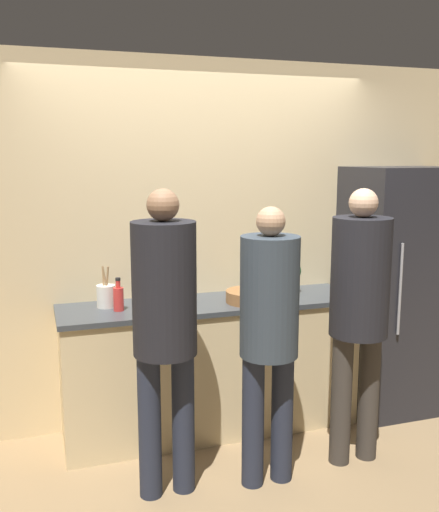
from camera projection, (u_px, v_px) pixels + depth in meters
name	position (u px, v px, depth m)	size (l,w,h in m)	color
ground_plane	(226.00, 449.00, 3.80)	(14.00, 14.00, 0.00)	#8C704C
wall_back	(199.00, 243.00, 4.14)	(5.20, 0.06, 2.60)	#D6BC8C
counter	(211.00, 365.00, 4.02)	(2.08, 0.58, 0.94)	beige
refrigerator	(399.00, 289.00, 4.34)	(0.78, 0.66, 1.85)	#232328
person_left	(165.00, 317.00, 3.13)	(0.36, 0.36, 1.76)	#232838
person_center	(269.00, 324.00, 3.26)	(0.34, 0.34, 1.65)	#232838
person_right	(359.00, 302.00, 3.49)	(0.36, 0.36, 1.74)	#38332D
fruit_bowl	(250.00, 296.00, 3.91)	(0.33, 0.33, 0.12)	brown
utensil_crock	(106.00, 296.00, 3.77)	(0.12, 0.12, 0.28)	silver
bottle_clear	(244.00, 281.00, 4.13)	(0.06, 0.06, 0.25)	silver
bottle_red	(118.00, 298.00, 3.68)	(0.07, 0.07, 0.22)	red
cup_white	(172.00, 303.00, 3.74)	(0.09, 0.09, 0.08)	white
potted_plant	(290.00, 275.00, 4.15)	(0.16, 0.16, 0.25)	beige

